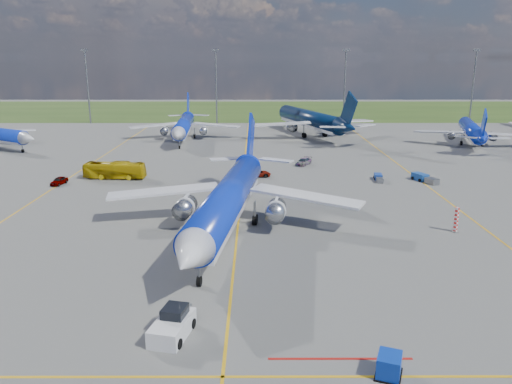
{
  "coord_description": "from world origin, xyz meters",
  "views": [
    {
      "loc": [
        2.13,
        -48.18,
        20.11
      ],
      "look_at": [
        2.23,
        11.38,
        4.0
      ],
      "focal_mm": 35.0,
      "sensor_mm": 36.0,
      "label": 1
    }
  ],
  "objects_px": {
    "bg_jet_ne": "(470,144)",
    "service_car_a": "(59,181)",
    "apron_bus": "(115,170)",
    "baggage_tug_w": "(424,178)",
    "bg_jet_nnw": "(184,140)",
    "uld_container": "(389,365)",
    "baggage_tug_e": "(379,178)",
    "main_airliner": "(229,231)",
    "service_car_b": "(257,173)",
    "bg_jet_n": "(309,135)",
    "pushback_tug": "(173,325)",
    "warning_post": "(456,220)",
    "service_car_c": "(304,162)",
    "baggage_tug_c": "(243,170)"
  },
  "relations": [
    {
      "from": "apron_bus",
      "to": "baggage_tug_w",
      "type": "bearing_deg",
      "value": -88.06
    },
    {
      "from": "service_car_b",
      "to": "baggage_tug_w",
      "type": "distance_m",
      "value": 28.11
    },
    {
      "from": "bg_jet_ne",
      "to": "service_car_a",
      "type": "relative_size",
      "value": 10.01
    },
    {
      "from": "apron_bus",
      "to": "bg_jet_n",
      "type": "bearing_deg",
      "value": -33.76
    },
    {
      "from": "bg_jet_nnw",
      "to": "pushback_tug",
      "type": "relative_size",
      "value": 6.33
    },
    {
      "from": "service_car_b",
      "to": "baggage_tug_c",
      "type": "distance_m",
      "value": 3.81
    },
    {
      "from": "main_airliner",
      "to": "baggage_tug_c",
      "type": "height_order",
      "value": "main_airliner"
    },
    {
      "from": "apron_bus",
      "to": "service_car_a",
      "type": "xyz_separation_m",
      "value": [
        -8.02,
        -4.13,
        -0.83
      ]
    },
    {
      "from": "uld_container",
      "to": "bg_jet_nnw",
      "type": "bearing_deg",
      "value": 126.13
    },
    {
      "from": "apron_bus",
      "to": "service_car_c",
      "type": "xyz_separation_m",
      "value": [
        33.41,
        11.12,
        -0.79
      ]
    },
    {
      "from": "bg_jet_ne",
      "to": "service_car_b",
      "type": "distance_m",
      "value": 61.75
    },
    {
      "from": "pushback_tug",
      "to": "uld_container",
      "type": "distance_m",
      "value": 15.67
    },
    {
      "from": "pushback_tug",
      "to": "service_car_a",
      "type": "bearing_deg",
      "value": 132.35
    },
    {
      "from": "warning_post",
      "to": "baggage_tug_e",
      "type": "bearing_deg",
      "value": 96.62
    },
    {
      "from": "baggage_tug_w",
      "to": "main_airliner",
      "type": "bearing_deg",
      "value": -165.59
    },
    {
      "from": "bg_jet_ne",
      "to": "pushback_tug",
      "type": "relative_size",
      "value": 5.93
    },
    {
      "from": "service_car_b",
      "to": "baggage_tug_e",
      "type": "xyz_separation_m",
      "value": [
        20.5,
        -2.64,
        -0.21
      ]
    },
    {
      "from": "service_car_b",
      "to": "apron_bus",
      "type": "bearing_deg",
      "value": 87.26
    },
    {
      "from": "bg_jet_n",
      "to": "service_car_b",
      "type": "height_order",
      "value": "bg_jet_n"
    },
    {
      "from": "apron_bus",
      "to": "baggage_tug_w",
      "type": "xyz_separation_m",
      "value": [
        52.34,
        -2.27,
        -0.9
      ]
    },
    {
      "from": "warning_post",
      "to": "pushback_tug",
      "type": "xyz_separation_m",
      "value": [
        -30.03,
        -22.91,
        -0.66
      ]
    },
    {
      "from": "bg_jet_ne",
      "to": "baggage_tug_w",
      "type": "height_order",
      "value": "bg_jet_ne"
    },
    {
      "from": "service_car_a",
      "to": "pushback_tug",
      "type": "bearing_deg",
      "value": -50.38
    },
    {
      "from": "pushback_tug",
      "to": "bg_jet_nnw",
      "type": "bearing_deg",
      "value": 110.18
    },
    {
      "from": "service_car_c",
      "to": "baggage_tug_e",
      "type": "xyz_separation_m",
      "value": [
        11.54,
        -12.53,
        -0.23
      ]
    },
    {
      "from": "bg_jet_ne",
      "to": "baggage_tug_e",
      "type": "xyz_separation_m",
      "value": [
        -30.9,
        -36.86,
        0.44
      ]
    },
    {
      "from": "pushback_tug",
      "to": "service_car_a",
      "type": "distance_m",
      "value": 52.69
    },
    {
      "from": "service_car_a",
      "to": "baggage_tug_w",
      "type": "relative_size",
      "value": 0.68
    },
    {
      "from": "baggage_tug_w",
      "to": "bg_jet_ne",
      "type": "bearing_deg",
      "value": 34.38
    },
    {
      "from": "bg_jet_n",
      "to": "uld_container",
      "type": "relative_size",
      "value": 25.8
    },
    {
      "from": "service_car_b",
      "to": "pushback_tug",
      "type": "bearing_deg",
      "value": 167.08
    },
    {
      "from": "service_car_a",
      "to": "bg_jet_n",
      "type": "bearing_deg",
      "value": 58.91
    },
    {
      "from": "service_car_a",
      "to": "service_car_b",
      "type": "xyz_separation_m",
      "value": [
        32.48,
        5.37,
        0.02
      ]
    },
    {
      "from": "service_car_b",
      "to": "baggage_tug_c",
      "type": "bearing_deg",
      "value": 38.06
    },
    {
      "from": "service_car_b",
      "to": "baggage_tug_e",
      "type": "bearing_deg",
      "value": -102.99
    },
    {
      "from": "service_car_b",
      "to": "warning_post",
      "type": "bearing_deg",
      "value": -145.98
    },
    {
      "from": "main_airliner",
      "to": "service_car_b",
      "type": "distance_m",
      "value": 28.38
    },
    {
      "from": "bg_jet_n",
      "to": "service_car_b",
      "type": "distance_m",
      "value": 49.84
    },
    {
      "from": "bg_jet_ne",
      "to": "pushback_tug",
      "type": "height_order",
      "value": "bg_jet_ne"
    },
    {
      "from": "warning_post",
      "to": "service_car_b",
      "type": "height_order",
      "value": "warning_post"
    },
    {
      "from": "bg_jet_n",
      "to": "pushback_tug",
      "type": "xyz_separation_m",
      "value": [
        -20.65,
        -99.03,
        0.84
      ]
    },
    {
      "from": "pushback_tug",
      "to": "service_car_b",
      "type": "height_order",
      "value": "pushback_tug"
    },
    {
      "from": "bg_jet_ne",
      "to": "baggage_tug_e",
      "type": "relative_size",
      "value": 8.59
    },
    {
      "from": "main_airliner",
      "to": "uld_container",
      "type": "relative_size",
      "value": 24.23
    },
    {
      "from": "uld_container",
      "to": "baggage_tug_w",
      "type": "distance_m",
      "value": 56.16
    },
    {
      "from": "apron_bus",
      "to": "warning_post",
      "type": "bearing_deg",
      "value": -115.05
    },
    {
      "from": "service_car_a",
      "to": "baggage_tug_w",
      "type": "distance_m",
      "value": 60.4
    },
    {
      "from": "bg_jet_nnw",
      "to": "uld_container",
      "type": "relative_size",
      "value": 21.4
    },
    {
      "from": "warning_post",
      "to": "uld_container",
      "type": "height_order",
      "value": "warning_post"
    },
    {
      "from": "warning_post",
      "to": "uld_container",
      "type": "distance_m",
      "value": 31.69
    }
  ]
}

